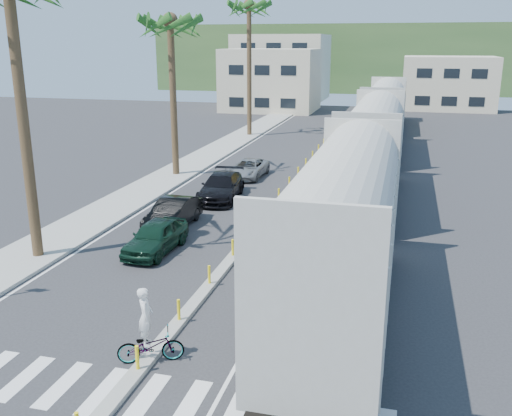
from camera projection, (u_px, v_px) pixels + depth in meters
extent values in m
plane|color=#28282B|center=(153.00, 355.00, 16.64)|extent=(140.00, 140.00, 0.00)
cube|color=gray|center=(189.00, 166.00, 41.91)|extent=(3.00, 90.00, 0.15)
cube|color=black|center=(368.00, 167.00, 41.61)|extent=(0.12, 100.00, 0.06)
cube|color=black|center=(388.00, 168.00, 41.26)|extent=(0.12, 100.00, 0.06)
cube|color=gray|center=(289.00, 189.00, 35.20)|extent=(0.45, 60.00, 0.15)
cylinder|color=yellow|center=(137.00, 357.00, 15.57)|extent=(0.10, 0.10, 0.70)
cylinder|color=yellow|center=(179.00, 310.00, 18.36)|extent=(0.10, 0.10, 0.70)
cylinder|color=yellow|center=(209.00, 274.00, 21.15)|extent=(0.10, 0.10, 0.70)
cylinder|color=yellow|center=(233.00, 247.00, 23.94)|extent=(0.10, 0.10, 0.70)
cylinder|color=yellow|center=(251.00, 226.00, 26.72)|extent=(0.10, 0.10, 0.70)
cylinder|color=yellow|center=(266.00, 209.00, 29.51)|extent=(0.10, 0.10, 0.70)
cylinder|color=yellow|center=(279.00, 194.00, 32.30)|extent=(0.10, 0.10, 0.70)
cylinder|color=yellow|center=(289.00, 182.00, 35.09)|extent=(0.10, 0.10, 0.70)
cylinder|color=yellow|center=(298.00, 172.00, 37.87)|extent=(0.10, 0.10, 0.70)
cylinder|color=yellow|center=(306.00, 163.00, 40.66)|extent=(0.10, 0.10, 0.70)
cylinder|color=yellow|center=(313.00, 155.00, 43.45)|extent=(0.10, 0.10, 0.70)
cylinder|color=yellow|center=(318.00, 149.00, 46.24)|extent=(0.10, 0.10, 0.70)
cylinder|color=yellow|center=(324.00, 143.00, 49.02)|extent=(0.10, 0.10, 0.70)
cylinder|color=yellow|center=(328.00, 137.00, 51.81)|extent=(0.10, 0.10, 0.70)
cylinder|color=yellow|center=(333.00, 132.00, 54.60)|extent=(0.10, 0.10, 0.70)
cube|color=silver|center=(121.00, 394.00, 14.78)|extent=(14.00, 2.20, 0.01)
cube|color=silver|center=(211.00, 168.00, 41.52)|extent=(0.12, 90.00, 0.01)
cube|color=silver|center=(339.00, 175.00, 39.26)|extent=(0.12, 90.00, 0.01)
cube|color=#B4B2A5|center=(341.00, 246.00, 17.68)|extent=(3.00, 12.88, 3.40)
cylinder|color=#B4B2A5|center=(344.00, 193.00, 17.21)|extent=(2.90, 12.58, 2.90)
cube|color=black|center=(339.00, 311.00, 18.30)|extent=(2.60, 12.88, 1.00)
cube|color=#B4B2A5|center=(372.00, 156.00, 31.62)|extent=(3.00, 12.88, 3.40)
cylinder|color=#B4B2A5|center=(374.00, 126.00, 31.15)|extent=(2.90, 12.58, 2.90)
cube|color=black|center=(370.00, 195.00, 32.24)|extent=(2.60, 12.88, 1.00)
cube|color=#B4B2A5|center=(384.00, 122.00, 45.56)|extent=(3.00, 12.88, 3.40)
cylinder|color=#B4B2A5|center=(385.00, 100.00, 45.08)|extent=(2.90, 12.58, 2.90)
cube|color=black|center=(382.00, 149.00, 46.17)|extent=(2.60, 12.88, 1.00)
cube|color=#4C4C4F|center=(389.00, 118.00, 60.89)|extent=(3.00, 17.00, 0.50)
cube|color=gold|center=(390.00, 104.00, 59.52)|extent=(2.70, 12.24, 2.60)
cube|color=gold|center=(392.00, 96.00, 65.74)|extent=(3.00, 3.74, 3.20)
cube|color=black|center=(389.00, 123.00, 61.05)|extent=(2.60, 13.60, 0.90)
cylinder|color=brown|center=(24.00, 128.00, 22.62)|extent=(0.44, 0.44, 11.00)
cylinder|color=brown|center=(173.00, 102.00, 37.70)|extent=(0.44, 0.44, 10.00)
sphere|color=#20551A|center=(170.00, 20.00, 36.26)|extent=(3.20, 3.20, 3.20)
cylinder|color=brown|center=(249.00, 73.00, 54.07)|extent=(0.44, 0.44, 12.00)
sphere|color=#20551A|center=(249.00, 4.00, 52.36)|extent=(3.20, 3.20, 3.20)
cube|color=beige|center=(271.00, 80.00, 75.80)|extent=(12.00, 10.00, 8.00)
cube|color=beige|center=(282.00, 67.00, 90.87)|extent=(14.00, 12.00, 10.00)
cube|color=beige|center=(448.00, 83.00, 77.80)|extent=(12.00, 10.00, 7.00)
cube|color=#385628|center=(373.00, 58.00, 107.89)|extent=(80.00, 20.00, 12.00)
imported|color=black|center=(156.00, 237.00, 24.67)|extent=(2.00, 4.24, 1.40)
imported|color=black|center=(173.00, 213.00, 27.99)|extent=(1.80, 4.42, 1.42)
imported|color=black|center=(221.00, 187.00, 33.02)|extent=(3.03, 5.50, 1.48)
imported|color=#939598|center=(248.00, 168.00, 38.47)|extent=(2.29, 4.50, 1.22)
imported|color=#9EA0A5|center=(151.00, 346.00, 16.17)|extent=(2.03, 2.36, 0.99)
imported|color=silver|center=(146.00, 316.00, 15.94)|extent=(0.93, 0.87, 1.72)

